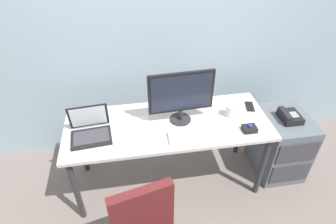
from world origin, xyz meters
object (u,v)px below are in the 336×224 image
at_px(monitor_main, 181,95).
at_px(coffee_mug, 231,111).
at_px(desk_phone, 289,116).
at_px(laptop, 90,130).
at_px(trackball_mouse, 250,128).
at_px(cell_phone, 250,106).
at_px(paper_notepad, 140,125).
at_px(keyboard, 194,136).
at_px(file_cabinet, 280,144).

relative_size(monitor_main, coffee_mug, 4.89).
relative_size(desk_phone, coffee_mug, 1.83).
distance_m(desk_phone, laptop, 1.73).
bearing_deg(trackball_mouse, cell_phone, 67.01).
distance_m(desk_phone, coffee_mug, 0.56).
xyz_separation_m(desk_phone, laptop, (-1.73, -0.02, 0.11)).
bearing_deg(paper_notepad, keyboard, -27.76).
height_order(file_cabinet, trackball_mouse, trackball_mouse).
bearing_deg(coffee_mug, keyboard, -149.86).
bearing_deg(laptop, coffee_mug, 2.76).
bearing_deg(trackball_mouse, paper_notepad, 166.37).
height_order(keyboard, cell_phone, keyboard).
relative_size(trackball_mouse, coffee_mug, 1.00).
xyz_separation_m(laptop, cell_phone, (1.39, 0.15, -0.05)).
height_order(keyboard, paper_notepad, keyboard).
relative_size(file_cabinet, trackball_mouse, 5.82).
bearing_deg(trackball_mouse, keyboard, -179.48).
relative_size(keyboard, laptop, 1.26).
distance_m(monitor_main, paper_notepad, 0.43).
distance_m(keyboard, cell_phone, 0.67).
xyz_separation_m(trackball_mouse, cell_phone, (0.13, 0.31, -0.02)).
bearing_deg(laptop, monitor_main, 5.37).
xyz_separation_m(desk_phone, keyboard, (-0.92, -0.18, 0.07)).
height_order(monitor_main, coffee_mug, monitor_main).
height_order(coffee_mug, cell_phone, coffee_mug).
relative_size(laptop, paper_notepad, 1.59).
xyz_separation_m(monitor_main, paper_notepad, (-0.34, -0.02, -0.25)).
height_order(keyboard, laptop, laptop).
height_order(desk_phone, laptop, laptop).
height_order(trackball_mouse, coffee_mug, coffee_mug).
relative_size(monitor_main, keyboard, 1.29).
distance_m(monitor_main, laptop, 0.77).
distance_m(paper_notepad, cell_phone, 1.00).
distance_m(file_cabinet, cell_phone, 0.55).
height_order(file_cabinet, laptop, laptop).
bearing_deg(laptop, trackball_mouse, -7.05).
height_order(laptop, coffee_mug, laptop).
xyz_separation_m(keyboard, laptop, (-0.80, 0.16, 0.04)).
bearing_deg(trackball_mouse, desk_phone, 21.10).
distance_m(trackball_mouse, paper_notepad, 0.89).
height_order(monitor_main, paper_notepad, monitor_main).
bearing_deg(file_cabinet, keyboard, -167.91).
bearing_deg(cell_phone, desk_phone, -9.04).
height_order(keyboard, coffee_mug, coffee_mug).
xyz_separation_m(monitor_main, trackball_mouse, (0.53, -0.23, -0.24)).
xyz_separation_m(keyboard, cell_phone, (0.59, 0.31, -0.01)).
xyz_separation_m(file_cabinet, coffee_mug, (-0.56, 0.02, 0.46)).
relative_size(file_cabinet, desk_phone, 3.20).
bearing_deg(monitor_main, desk_phone, -2.71).
xyz_separation_m(file_cabinet, paper_notepad, (-1.34, 0.01, 0.41)).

